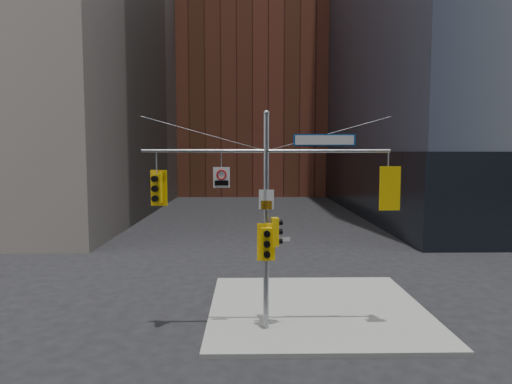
{
  "coord_description": "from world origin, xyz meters",
  "views": [
    {
      "loc": [
        -0.59,
        -12.7,
        5.95
      ],
      "look_at": [
        -0.33,
        2.0,
        4.67
      ],
      "focal_mm": 32.0,
      "sensor_mm": 36.0,
      "label": 1
    }
  ],
  "objects_px": {
    "signal_assembly": "(266,200)",
    "traffic_light_pole_front": "(267,243)",
    "traffic_light_west_arm": "(157,188)",
    "traffic_light_pole_side": "(276,232)",
    "traffic_light_east_arm": "(388,188)",
    "regulatory_sign_arm": "(221,177)",
    "street_sign_blade": "(324,140)"
  },
  "relations": [
    {
      "from": "regulatory_sign_arm",
      "to": "traffic_light_pole_side",
      "type": "bearing_deg",
      "value": -1.96
    },
    {
      "from": "street_sign_blade",
      "to": "regulatory_sign_arm",
      "type": "xyz_separation_m",
      "value": [
        -3.32,
        -0.02,
        -1.18
      ]
    },
    {
      "from": "signal_assembly",
      "to": "traffic_light_pole_front",
      "type": "height_order",
      "value": "signal_assembly"
    },
    {
      "from": "traffic_light_pole_front",
      "to": "street_sign_blade",
      "type": "distance_m",
      "value": 3.8
    },
    {
      "from": "signal_assembly",
      "to": "traffic_light_pole_front",
      "type": "xyz_separation_m",
      "value": [
        -0.0,
        -0.27,
        -1.37
      ]
    },
    {
      "from": "traffic_light_west_arm",
      "to": "traffic_light_pole_front",
      "type": "relative_size",
      "value": 0.95
    },
    {
      "from": "traffic_light_east_arm",
      "to": "regulatory_sign_arm",
      "type": "height_order",
      "value": "traffic_light_east_arm"
    },
    {
      "from": "street_sign_blade",
      "to": "traffic_light_west_arm",
      "type": "bearing_deg",
      "value": 179.96
    },
    {
      "from": "traffic_light_east_arm",
      "to": "traffic_light_pole_front",
      "type": "xyz_separation_m",
      "value": [
        -3.96,
        -0.27,
        -1.75
      ]
    },
    {
      "from": "traffic_light_east_arm",
      "to": "traffic_light_pole_front",
      "type": "bearing_deg",
      "value": 1.05
    },
    {
      "from": "traffic_light_pole_front",
      "to": "signal_assembly",
      "type": "bearing_deg",
      "value": 87.88
    },
    {
      "from": "traffic_light_west_arm",
      "to": "traffic_light_pole_front",
      "type": "height_order",
      "value": "traffic_light_west_arm"
    },
    {
      "from": "signal_assembly",
      "to": "traffic_light_pole_side",
      "type": "relative_size",
      "value": 8.56
    },
    {
      "from": "traffic_light_west_arm",
      "to": "traffic_light_pole_front",
      "type": "bearing_deg",
      "value": 6.66
    },
    {
      "from": "traffic_light_pole_side",
      "to": "regulatory_sign_arm",
      "type": "distance_m",
      "value": 2.53
    },
    {
      "from": "regulatory_sign_arm",
      "to": "street_sign_blade",
      "type": "bearing_deg",
      "value": -2.66
    },
    {
      "from": "street_sign_blade",
      "to": "regulatory_sign_arm",
      "type": "bearing_deg",
      "value": -179.54
    },
    {
      "from": "traffic_light_pole_side",
      "to": "traffic_light_pole_front",
      "type": "height_order",
      "value": "traffic_light_pole_side"
    },
    {
      "from": "signal_assembly",
      "to": "traffic_light_east_arm",
      "type": "distance_m",
      "value": 3.97
    },
    {
      "from": "traffic_light_east_arm",
      "to": "street_sign_blade",
      "type": "distance_m",
      "value": 2.6
    },
    {
      "from": "regulatory_sign_arm",
      "to": "traffic_light_east_arm",
      "type": "bearing_deg",
      "value": -2.86
    },
    {
      "from": "traffic_light_east_arm",
      "to": "traffic_light_pole_side",
      "type": "relative_size",
      "value": 1.52
    },
    {
      "from": "signal_assembly",
      "to": "traffic_light_east_arm",
      "type": "height_order",
      "value": "signal_assembly"
    },
    {
      "from": "traffic_light_east_arm",
      "to": "traffic_light_pole_front",
      "type": "relative_size",
      "value": 1.15
    },
    {
      "from": "traffic_light_west_arm",
      "to": "traffic_light_pole_front",
      "type": "xyz_separation_m",
      "value": [
        3.53,
        -0.28,
        -1.75
      ]
    },
    {
      "from": "traffic_light_west_arm",
      "to": "traffic_light_pole_side",
      "type": "distance_m",
      "value": 4.1
    },
    {
      "from": "traffic_light_west_arm",
      "to": "traffic_light_pole_side",
      "type": "height_order",
      "value": "traffic_light_west_arm"
    },
    {
      "from": "traffic_light_pole_front",
      "to": "street_sign_blade",
      "type": "bearing_deg",
      "value": 6.15
    },
    {
      "from": "traffic_light_west_arm",
      "to": "traffic_light_east_arm",
      "type": "distance_m",
      "value": 7.48
    },
    {
      "from": "traffic_light_pole_side",
      "to": "regulatory_sign_arm",
      "type": "xyz_separation_m",
      "value": [
        -1.77,
        -0.03,
        1.81
      ]
    },
    {
      "from": "signal_assembly",
      "to": "traffic_light_west_arm",
      "type": "relative_size",
      "value": 6.83
    },
    {
      "from": "traffic_light_pole_front",
      "to": "regulatory_sign_arm",
      "type": "height_order",
      "value": "regulatory_sign_arm"
    }
  ]
}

